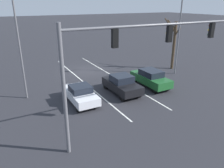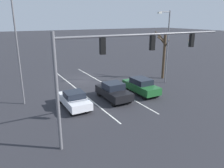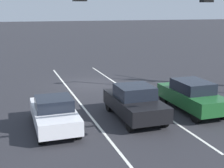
% 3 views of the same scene
% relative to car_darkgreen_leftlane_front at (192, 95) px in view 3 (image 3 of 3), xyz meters
% --- Properties ---
extents(ground_plane, '(240.00, 240.00, 0.00)m').
position_rel_car_darkgreen_leftlane_front_xyz_m(ground_plane, '(3.46, -7.52, -0.82)').
color(ground_plane, '#28282D').
extents(lane_stripe_left_divider, '(0.12, 18.34, 0.01)m').
position_rel_car_darkgreen_leftlane_front_xyz_m(lane_stripe_left_divider, '(1.69, -4.35, -0.82)').
color(lane_stripe_left_divider, silver).
rests_on(lane_stripe_left_divider, ground_plane).
extents(lane_stripe_center_divider, '(0.12, 18.34, 0.01)m').
position_rel_car_darkgreen_leftlane_front_xyz_m(lane_stripe_center_divider, '(5.22, -4.35, -0.82)').
color(lane_stripe_center_divider, silver).
rests_on(lane_stripe_center_divider, ground_plane).
extents(car_darkgreen_leftlane_front, '(1.75, 4.40, 1.61)m').
position_rel_car_darkgreen_leftlane_front_xyz_m(car_darkgreen_leftlane_front, '(0.00, 0.00, 0.00)').
color(car_darkgreen_leftlane_front, '#1E5928').
rests_on(car_darkgreen_leftlane_front, ground_plane).
extents(car_white_rightlane_front, '(1.76, 4.09, 1.44)m').
position_rel_car_darkgreen_leftlane_front_xyz_m(car_white_rightlane_front, '(7.15, 0.24, -0.11)').
color(car_white_rightlane_front, silver).
rests_on(car_white_rightlane_front, ground_plane).
extents(car_black_midlane_front, '(1.90, 4.12, 1.63)m').
position_rel_car_darkgreen_leftlane_front_xyz_m(car_black_midlane_front, '(3.26, 0.15, -0.01)').
color(car_black_midlane_front, black).
rests_on(car_black_midlane_front, ground_plane).
extents(traffic_signal_gantry, '(12.45, 0.37, 6.74)m').
position_rel_car_darkgreen_leftlane_front_xyz_m(traffic_signal_gantry, '(5.80, 5.81, 4.33)').
color(traffic_signal_gantry, slate).
rests_on(traffic_signal_gantry, ground_plane).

